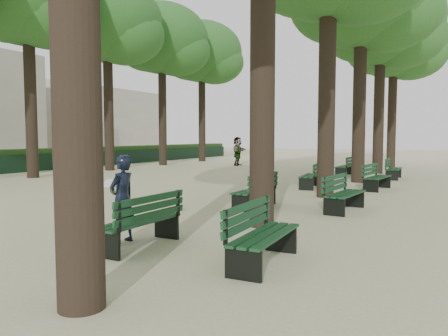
% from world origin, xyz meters
% --- Properties ---
extents(ground, '(120.00, 120.00, 0.00)m').
position_xyz_m(ground, '(0.00, 0.00, 0.00)').
color(ground, beige).
rests_on(ground, ground).
extents(tree_central_4, '(6.00, 6.00, 9.95)m').
position_xyz_m(tree_central_4, '(1.50, 18.00, 7.65)').
color(tree_central_4, '#33261C').
rests_on(tree_central_4, ground).
extents(tree_central_5, '(6.00, 6.00, 9.95)m').
position_xyz_m(tree_central_5, '(1.50, 23.00, 7.65)').
color(tree_central_5, '#33261C').
rests_on(tree_central_5, ground).
extents(tree_far_3, '(6.00, 6.00, 10.45)m').
position_xyz_m(tree_far_3, '(-12.00, 13.00, 8.14)').
color(tree_far_3, '#33261C').
rests_on(tree_far_3, ground).
extents(tree_far_4, '(6.00, 6.00, 10.45)m').
position_xyz_m(tree_far_4, '(-12.00, 18.00, 8.14)').
color(tree_far_4, '#33261C').
rests_on(tree_far_4, ground).
extents(tree_far_5, '(6.00, 6.00, 10.45)m').
position_xyz_m(tree_far_5, '(-12.00, 23.00, 8.14)').
color(tree_far_5, '#33261C').
rests_on(tree_far_5, ground).
extents(bench_left_0, '(0.59, 1.80, 0.92)m').
position_xyz_m(bench_left_0, '(0.37, 0.38, 0.27)').
color(bench_left_0, black).
rests_on(bench_left_0, ground).
extents(bench_left_1, '(0.63, 1.82, 0.92)m').
position_xyz_m(bench_left_1, '(0.37, 5.16, 0.27)').
color(bench_left_1, black).
rests_on(bench_left_1, ground).
extents(bench_left_2, '(0.77, 1.85, 0.92)m').
position_xyz_m(bench_left_2, '(0.37, 10.13, 0.27)').
color(bench_left_2, black).
rests_on(bench_left_2, ground).
extents(bench_left_3, '(0.62, 1.81, 0.92)m').
position_xyz_m(bench_left_3, '(0.37, 15.74, 0.27)').
color(bench_left_3, black).
rests_on(bench_left_3, ground).
extents(bench_right_0, '(0.65, 1.82, 0.92)m').
position_xyz_m(bench_right_0, '(2.63, 0.46, 0.27)').
color(bench_right_0, black).
rests_on(bench_right_0, ground).
extents(bench_right_1, '(0.74, 1.85, 0.92)m').
position_xyz_m(bench_right_1, '(2.63, 5.67, 0.27)').
color(bench_right_1, black).
rests_on(bench_right_1, ground).
extents(bench_right_2, '(0.77, 1.85, 0.92)m').
position_xyz_m(bench_right_2, '(2.63, 10.70, 0.27)').
color(bench_right_2, black).
rests_on(bench_right_2, ground).
extents(bench_right_3, '(0.62, 1.81, 0.92)m').
position_xyz_m(bench_right_3, '(2.63, 15.17, 0.27)').
color(bench_right_3, black).
rests_on(bench_right_3, ground).
extents(man_with_map, '(0.59, 0.63, 1.57)m').
position_xyz_m(man_with_map, '(-0.12, 0.52, 0.79)').
color(man_with_map, black).
rests_on(man_with_map, ground).
extents(pedestrian_d, '(0.71, 0.84, 1.63)m').
position_xyz_m(pedestrian_d, '(0.01, 28.28, 0.81)').
color(pedestrian_d, '#262628').
rests_on(pedestrian_d, ground).
extents(pedestrian_e, '(0.48, 1.74, 1.86)m').
position_xyz_m(pedestrian_e, '(-7.45, 19.90, 0.93)').
color(pedestrian_e, '#262628').
rests_on(pedestrian_e, ground).
extents(fence, '(0.08, 42.00, 0.90)m').
position_xyz_m(fence, '(-15.00, 11.00, 0.45)').
color(fence, black).
rests_on(fence, ground).
extents(hedge, '(1.20, 42.00, 1.20)m').
position_xyz_m(hedge, '(-15.70, 11.00, 0.60)').
color(hedge, '#1F4518').
rests_on(hedge, ground).
extents(building_far, '(12.00, 16.00, 7.00)m').
position_xyz_m(building_far, '(-33.00, 30.00, 3.50)').
color(building_far, '#B7B2A3').
rests_on(building_far, ground).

